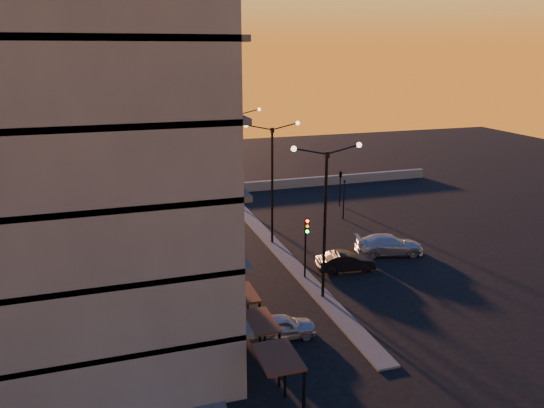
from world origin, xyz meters
The scene contains 14 objects.
ground centered at (0.00, 0.00, 0.00)m, with size 120.00×120.00×0.00m, color black.
sidewalk_west centered at (-10.50, 4.00, 0.06)m, with size 5.00×40.00×0.12m, color #464543.
median centered at (0.00, 10.00, 0.06)m, with size 1.20×36.00×0.12m, color #464543.
parapet centered at (2.00, 26.00, 0.50)m, with size 44.00×0.50×1.00m, color #67645E.
building centered at (-14.00, 0.03, 11.91)m, with size 14.35×17.08×25.00m.
streetlamp_near centered at (0.00, 0.00, 5.59)m, with size 4.32×0.32×9.51m.
streetlamp_mid centered at (0.00, 10.00, 5.59)m, with size 4.32×0.32×9.51m.
streetlamp_far centered at (0.00, 20.00, 5.59)m, with size 4.32×0.32×9.51m.
traffic_light_main centered at (0.00, 2.87, 2.89)m, with size 0.28×0.44×4.25m.
signal_east_a centered at (8.00, 14.00, 1.93)m, with size 0.13×0.16×3.60m.
signal_east_b centered at (9.50, 18.00, 3.10)m, with size 0.42×1.99×3.60m.
car_hatchback centered at (-3.87, -3.56, 0.62)m, with size 1.46×3.64×1.24m, color #A8ABB0.
car_sedan centered at (3.16, 3.42, 0.66)m, with size 1.40×4.02×1.32m, color black.
car_wagon centered at (7.58, 5.23, 0.73)m, with size 2.04×5.01×1.45m, color #B1B4B9.
Camera 1 is at (-12.08, -27.13, 14.59)m, focal length 35.00 mm.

